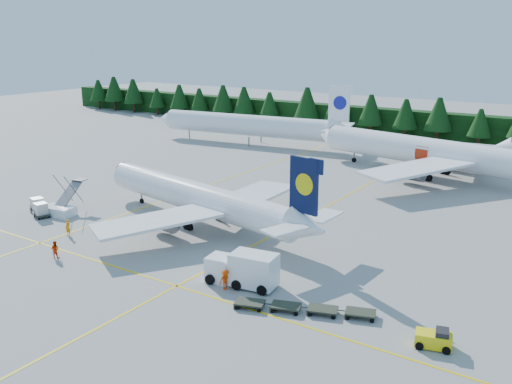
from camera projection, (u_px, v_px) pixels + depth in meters
The scene contains 16 objects.
ground at pixel (172, 253), 60.13m from camera, with size 320.00×320.00×0.00m, color #9D9E98.
taxi_stripe_a at pixel (192, 191), 83.64m from camera, with size 0.25×120.00×0.01m, color yellow.
taxi_stripe_b at pixel (312, 214), 72.92m from camera, with size 0.25×120.00×0.01m, color yellow.
taxi_stripe_cross at pixel (130, 271), 55.32m from camera, with size 80.00×0.25×0.01m, color yellow.
treeline_hedge at pixel (423, 125), 124.98m from camera, with size 220.00×4.00×6.00m, color black.
airliner_navy at pixel (193, 196), 69.25m from camera, with size 36.32×29.61×10.66m.
airliner_red at pixel (424, 152), 92.21m from camera, with size 44.25×36.05×13.00m.
airliner_far_left at pixel (241, 124), 119.51m from camera, with size 43.82×9.40×12.77m.
airstairs at pixel (60, 208), 72.63m from camera, with size 4.57×6.20×3.87m.
service_truck at pixel (242, 269), 52.01m from camera, with size 6.92×3.35×3.20m.
baggage_tug at pixel (435, 339), 41.76m from camera, with size 2.89×2.03×1.40m.
dolly_train at pixel (304, 307), 47.09m from camera, with size 11.29×5.79×0.14m.
uld_pair at pixel (39, 207), 72.46m from camera, with size 4.77×3.27×1.57m.
crew_a at pixel (68, 228), 64.93m from camera, with size 0.69×0.46×1.90m, color orange.
crew_b at pixel (55, 249), 58.50m from camera, with size 0.89×0.69×1.83m, color red.
crew_c at pixel (225, 280), 51.17m from camera, with size 0.79×0.53×1.90m, color #FF4305.
Camera 1 is at (38.68, -41.77, 22.24)m, focal length 40.00 mm.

